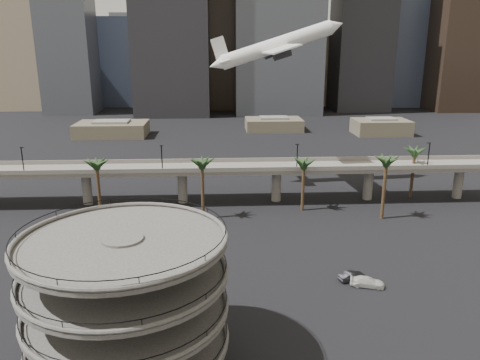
{
  "coord_description": "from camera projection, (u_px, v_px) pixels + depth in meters",
  "views": [
    {
      "loc": [
        -3.08,
        -49.75,
        35.62
      ],
      "look_at": [
        1.01,
        28.0,
        13.05
      ],
      "focal_mm": 35.0,
      "sensor_mm": 36.0,
      "label": 1
    }
  ],
  "objects": [
    {
      "name": "car_b",
      "position": [
        352.0,
        276.0,
        73.31
      ],
      "size": [
        4.66,
        2.9,
        1.45
      ],
      "primitive_type": "imported",
      "rotation": [
        0.0,
        0.0,
        1.91
      ],
      "color": "black",
      "rests_on": "ground"
    },
    {
      "name": "car_a",
      "position": [
        161.0,
        276.0,
        73.25
      ],
      "size": [
        4.29,
        2.1,
        1.41
      ],
      "primitive_type": "imported",
      "rotation": [
        0.0,
        0.0,
        1.68
      ],
      "color": "#AA1918",
      "rests_on": "ground"
    },
    {
      "name": "overpass",
      "position": [
        230.0,
        171.0,
        108.5
      ],
      "size": [
        130.0,
        9.3,
        14.7
      ],
      "color": "slate",
      "rests_on": "ground"
    },
    {
      "name": "ground",
      "position": [
        244.0,
        344.0,
        57.79
      ],
      "size": [
        700.0,
        700.0,
        0.0
      ],
      "primitive_type": "plane",
      "color": "black",
      "rests_on": "ground"
    },
    {
      "name": "parking_ramp",
      "position": [
        126.0,
        293.0,
        50.56
      ],
      "size": [
        22.2,
        22.2,
        17.35
      ],
      "color": "#474542",
      "rests_on": "ground"
    },
    {
      "name": "palm_trees",
      "position": [
        284.0,
        162.0,
        100.48
      ],
      "size": [
        76.4,
        18.4,
        14.0
      ],
      "color": "#4E3721",
      "rests_on": "ground"
    },
    {
      "name": "skyline",
      "position": [
        248.0,
        22.0,
        253.51
      ],
      "size": [
        269.0,
        86.0,
        130.09
      ],
      "color": "gray",
      "rests_on": "ground"
    },
    {
      "name": "airborne_jet",
      "position": [
        276.0,
        46.0,
        114.27
      ],
      "size": [
        34.39,
        30.68,
        13.6
      ],
      "rotation": [
        0.0,
        -0.3,
        0.09
      ],
      "color": "white",
      "rests_on": "ground"
    },
    {
      "name": "low_buildings",
      "position": [
        240.0,
        127.0,
        193.82
      ],
      "size": [
        135.0,
        27.5,
        6.8
      ],
      "color": "brown",
      "rests_on": "ground"
    },
    {
      "name": "car_c",
      "position": [
        367.0,
        282.0,
        71.46
      ],
      "size": [
        5.53,
        3.4,
        1.5
      ],
      "primitive_type": "imported",
      "rotation": [
        0.0,
        0.0,
        1.3
      ],
      "color": "silver",
      "rests_on": "ground"
    }
  ]
}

